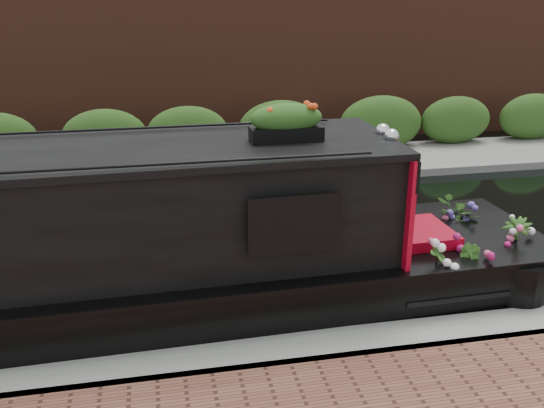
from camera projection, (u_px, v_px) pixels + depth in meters
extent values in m
plane|color=black|center=(223.00, 249.00, 9.74)|extent=(80.00, 80.00, 0.00)
cube|color=gray|center=(260.00, 370.00, 6.70)|extent=(40.00, 0.60, 0.50)
cube|color=slate|center=(200.00, 174.00, 13.60)|extent=(40.00, 2.40, 0.34)
cube|color=#2B4E1A|center=(197.00, 163.00, 14.43)|extent=(40.00, 1.10, 2.80)
cube|color=#562B1D|center=(190.00, 141.00, 16.36)|extent=(40.00, 1.00, 8.00)
cube|color=#AA061C|center=(382.00, 196.00, 7.74)|extent=(0.11, 1.81, 1.40)
cube|color=black|center=(294.00, 224.00, 6.61)|extent=(0.93, 0.05, 0.57)
cube|color=#AA061C|center=(417.00, 246.00, 8.09)|extent=(0.85, 0.95, 0.52)
sphere|color=silver|center=(391.00, 136.00, 7.33)|extent=(0.19, 0.19, 0.19)
sphere|color=silver|center=(383.00, 131.00, 7.59)|extent=(0.19, 0.19, 0.19)
cube|color=black|center=(286.00, 134.00, 7.20)|extent=(0.88, 0.31, 0.17)
ellipsoid|color=#D84818|center=(286.00, 116.00, 7.13)|extent=(0.96, 0.31, 0.25)
imported|color=#2E5A1E|center=(436.00, 266.00, 7.41)|extent=(0.38, 0.39, 0.61)
imported|color=#2E5A1E|center=(469.00, 266.00, 7.48)|extent=(0.33, 0.37, 0.54)
imported|color=#2E5A1E|center=(458.00, 220.00, 8.79)|extent=(0.74, 0.69, 0.65)
imported|color=#2E5A1E|center=(514.00, 242.00, 8.05)|extent=(0.52, 0.52, 0.66)
imported|color=#2E5A1E|center=(391.00, 223.00, 8.78)|extent=(0.28, 0.35, 0.58)
cylinder|color=brown|center=(532.00, 272.00, 8.62)|extent=(0.33, 0.42, 0.33)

